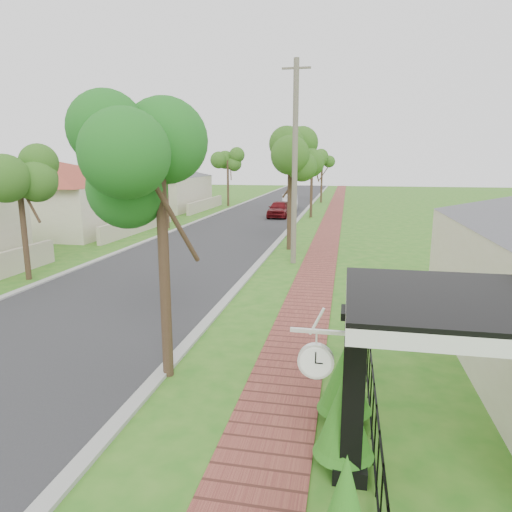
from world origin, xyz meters
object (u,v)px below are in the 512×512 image
Objects in this scene: parked_car_white at (290,202)px; station_clock at (316,359)px; utility_pole at (295,163)px; near_tree at (160,174)px; porch_post at (353,406)px; parked_car_red at (279,209)px.

station_clock is at bearing -89.99° from parked_car_white.
station_clock is (1.95, -14.25, -2.40)m from utility_pole.
near_tree is 4.90m from station_clock.
near_tree is (-3.75, 2.50, 3.07)m from porch_post.
porch_post reaches higher than parked_car_red.
parked_car_white is at bearing 97.65° from station_clock.
porch_post is 3.23× the size of station_clock.
porch_post is 0.29× the size of utility_pole.
station_clock is at bearing -82.20° from utility_pole.
parked_car_white is 5.18× the size of station_clock.
station_clock reaches higher than parked_car_white.
near_tree is at bearing -85.14° from parked_car_red.
porch_post is at bearing -79.97° from utility_pole.
utility_pole is at bearing 83.46° from near_tree.
porch_post is 0.62× the size of parked_car_white.
utility_pole reaches higher than porch_post.
parked_car_red is 0.98× the size of parked_car_white.
station_clock reaches higher than parked_car_red.
parked_car_white is 0.77× the size of near_tree.
near_tree is at bearing 138.29° from station_clock.
parked_car_red is 31.33m from station_clock.
utility_pole reaches higher than near_tree.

